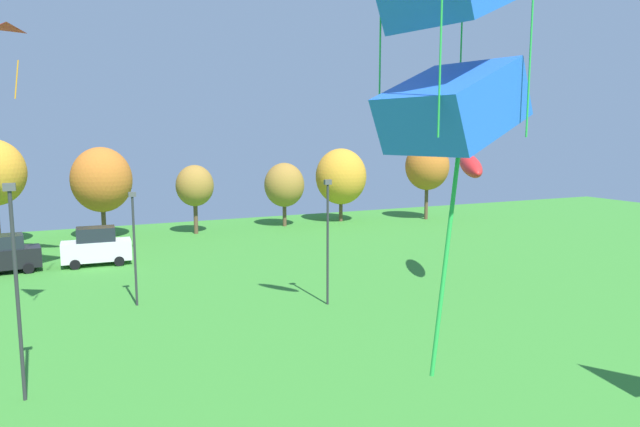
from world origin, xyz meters
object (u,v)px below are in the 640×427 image
parked_car_second_from_left (96,247)px  treeline_tree_5 (341,177)px  parked_car_leftmost (3,254)px  treeline_tree_3 (195,186)px  kite_flying_9 (470,165)px  kite_flying_5 (452,46)px  treeline_tree_2 (102,180)px  light_post_3 (328,235)px  treeline_tree_4 (284,185)px  light_post_2 (134,242)px  treeline_tree_6 (427,166)px  kite_flying_7 (28,50)px  light_post_0 (16,282)px

parked_car_second_from_left → treeline_tree_5: (23.34, 10.44, 3.22)m
parked_car_leftmost → treeline_tree_3: bearing=27.8°
kite_flying_9 → parked_car_second_from_left: size_ratio=1.04×
parked_car_leftmost → parked_car_second_from_left: 5.42m
treeline_tree_5 → kite_flying_9: bearing=-100.2°
kite_flying_5 → parked_car_second_from_left: 35.70m
treeline_tree_5 → treeline_tree_2: bearing=-178.6°
light_post_3 → treeline_tree_3: (-1.48, 23.67, 0.59)m
parked_car_second_from_left → treeline_tree_3: (8.63, 9.31, 2.94)m
kite_flying_9 → parked_car_second_from_left: bearing=142.7°
kite_flying_5 → treeline_tree_5: 50.20m
treeline_tree_3 → treeline_tree_5: 14.75m
kite_flying_9 → treeline_tree_4: kite_flying_9 is taller
light_post_2 → treeline_tree_6: 35.93m
treeline_tree_4 → treeline_tree_6: 14.96m
parked_car_leftmost → treeline_tree_4: 24.78m
kite_flying_9 → treeline_tree_5: (4.46, 24.85, -2.42)m
kite_flying_5 → parked_car_leftmost: (-7.35, 34.75, -8.35)m
kite_flying_7 → treeline_tree_6: bearing=32.8°
light_post_0 → treeline_tree_2: treeline_tree_2 is taller
treeline_tree_5 → treeline_tree_6: bearing=-15.3°
kite_flying_5 → treeline_tree_3: size_ratio=0.81×
kite_flying_7 → treeline_tree_3: bearing=64.2°
light_post_0 → light_post_2: size_ratio=1.23×
treeline_tree_2 → treeline_tree_6: 30.81m
light_post_3 → treeline_tree_2: bearing=110.2°
treeline_tree_3 → treeline_tree_6: size_ratio=0.76×
parked_car_leftmost → light_post_0: 20.16m
parked_car_leftmost → light_post_3: (15.53, -14.43, 2.41)m
light_post_0 → light_post_3: light_post_0 is taller
light_post_2 → treeline_tree_2: size_ratio=0.76×
treeline_tree_3 → treeline_tree_4: size_ratio=1.00×
treeline_tree_3 → parked_car_second_from_left: bearing=-132.8°
kite_flying_5 → treeline_tree_4: kite_flying_5 is taller
treeline_tree_5 → light_post_3: bearing=-118.1°
treeline_tree_5 → parked_car_leftmost: bearing=-160.2°
light_post_0 → treeline_tree_2: (4.56, 29.71, 0.96)m
kite_flying_9 → light_post_3: bearing=179.7°
light_post_2 → treeline_tree_6: (30.67, 18.59, 2.12)m
light_post_3 → kite_flying_7: bearing=179.8°
light_post_0 → treeline_tree_5: treeline_tree_5 is taller
kite_flying_5 → treeline_tree_6: (29.99, 42.77, -4.12)m
treeline_tree_2 → parked_car_second_from_left: bearing=-96.7°
treeline_tree_3 → treeline_tree_6: bearing=-3.0°
treeline_tree_2 → treeline_tree_3: (7.48, -0.60, -0.74)m
treeline_tree_2 → light_post_2: bearing=-89.8°
kite_flying_9 → treeline_tree_3: size_ratio=0.76×
treeline_tree_2 → treeline_tree_6: bearing=-3.4°
kite_flying_5 → light_post_2: kite_flying_5 is taller
light_post_3 → parked_car_second_from_left: bearing=125.2°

